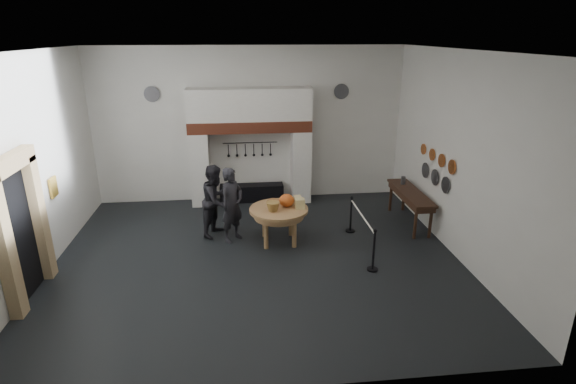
{
  "coord_description": "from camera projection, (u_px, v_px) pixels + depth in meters",
  "views": [
    {
      "loc": [
        -0.31,
        -9.1,
        4.84
      ],
      "look_at": [
        0.76,
        0.6,
        1.35
      ],
      "focal_mm": 28.0,
      "sensor_mm": 36.0,
      "label": 1
    }
  ],
  "objects": [
    {
      "name": "pewter_plate_left",
      "position": [
        445.0,
        185.0,
        10.53
      ],
      "size": [
        0.03,
        0.4,
        0.4
      ],
      "primitive_type": "cylinder",
      "rotation": [
        0.0,
        1.57,
        0.0
      ],
      "color": "#4C4C51",
      "rests_on": "wall_right"
    },
    {
      "name": "copper_pan_b",
      "position": [
        442.0,
        160.0,
        10.69
      ],
      "size": [
        0.03,
        0.32,
        0.32
      ],
      "primitive_type": "cylinder",
      "rotation": [
        0.0,
        1.57,
        0.0
      ],
      "color": "#C6662D",
      "rests_on": "wall_right"
    },
    {
      "name": "wall_back",
      "position": [
        250.0,
        125.0,
        13.17
      ],
      "size": [
        9.0,
        0.02,
        4.5
      ],
      "primitive_type": "cube",
      "color": "silver",
      "rests_on": "floor"
    },
    {
      "name": "bread_loaf",
      "position": [
        273.0,
        201.0,
        10.99
      ],
      "size": [
        0.31,
        0.18,
        0.13
      ],
      "primitive_type": "ellipsoid",
      "color": "#965635",
      "rests_on": "work_table"
    },
    {
      "name": "door_jamb_near",
      "position": [
        5.0,
        251.0,
        7.7
      ],
      "size": [
        0.22,
        0.3,
        2.6
      ],
      "primitive_type": "cube",
      "color": "tan",
      "rests_on": "floor"
    },
    {
      "name": "copper_pan_d",
      "position": [
        423.0,
        149.0,
        11.72
      ],
      "size": [
        0.03,
        0.28,
        0.28
      ],
      "primitive_type": "cylinder",
      "rotation": [
        0.0,
        1.57,
        0.0
      ],
      "color": "#C6662D",
      "rests_on": "wall_right"
    },
    {
      "name": "pewter_plate_back_left",
      "position": [
        152.0,
        94.0,
        12.53
      ],
      "size": [
        0.44,
        0.03,
        0.44
      ],
      "primitive_type": "cylinder",
      "rotation": [
        1.57,
        0.0,
        0.0
      ],
      "color": "#4C4C51",
      "rests_on": "wall_back"
    },
    {
      "name": "door_recess",
      "position": [
        19.0,
        236.0,
        8.36
      ],
      "size": [
        0.04,
        1.1,
        2.5
      ],
      "primitive_type": "cube",
      "color": "black",
      "rests_on": "floor"
    },
    {
      "name": "cheese_block_big",
      "position": [
        300.0,
        203.0,
        10.66
      ],
      "size": [
        0.22,
        0.22,
        0.24
      ],
      "primitive_type": "cube",
      "color": "#D2C27D",
      "rests_on": "work_table"
    },
    {
      "name": "wall_left",
      "position": [
        30.0,
        169.0,
        8.96
      ],
      "size": [
        0.02,
        8.0,
        4.5
      ],
      "primitive_type": "cube",
      "color": "silver",
      "rests_on": "floor"
    },
    {
      "name": "pewter_jug",
      "position": [
        403.0,
        180.0,
        12.26
      ],
      "size": [
        0.12,
        0.12,
        0.22
      ],
      "primitive_type": "cylinder",
      "color": "#4E4E53",
      "rests_on": "side_table"
    },
    {
      "name": "pewter_plate_mid",
      "position": [
        435.0,
        177.0,
        11.09
      ],
      "size": [
        0.03,
        0.4,
        0.4
      ],
      "primitive_type": "cylinder",
      "rotation": [
        0.0,
        1.57,
        0.0
      ],
      "color": "#4C4C51",
      "rests_on": "wall_right"
    },
    {
      "name": "chimney_pier_left",
      "position": [
        200.0,
        169.0,
        13.08
      ],
      "size": [
        0.55,
        0.7,
        2.15
      ],
      "primitive_type": "cube",
      "color": "silver",
      "rests_on": "floor"
    },
    {
      "name": "iron_range",
      "position": [
        252.0,
        193.0,
        13.58
      ],
      "size": [
        1.9,
        0.45,
        0.5
      ],
      "primitive_type": "cube",
      "color": "black",
      "rests_on": "floor"
    },
    {
      "name": "cheese_block_small",
      "position": [
        297.0,
        200.0,
        10.94
      ],
      "size": [
        0.18,
        0.18,
        0.2
      ],
      "primitive_type": "cube",
      "color": "#D3BB7E",
      "rests_on": "work_table"
    },
    {
      "name": "wall_right",
      "position": [
        459.0,
        156.0,
        9.89
      ],
      "size": [
        0.02,
        8.0,
        4.5
      ],
      "primitive_type": "cube",
      "color": "silver",
      "rests_on": "floor"
    },
    {
      "name": "door_jamb_far",
      "position": [
        39.0,
        219.0,
        9.01
      ],
      "size": [
        0.22,
        0.3,
        2.6
      ],
      "primitive_type": "cube",
      "color": "tan",
      "rests_on": "floor"
    },
    {
      "name": "floor",
      "position": [
        258.0,
        258.0,
        10.18
      ],
      "size": [
        9.0,
        8.0,
        0.02
      ],
      "primitive_type": "cube",
      "color": "black",
      "rests_on": "ground"
    },
    {
      "name": "chimney_hood",
      "position": [
        249.0,
        104.0,
        12.61
      ],
      "size": [
        3.5,
        0.7,
        0.9
      ],
      "primitive_type": "cube",
      "color": "silver",
      "rests_on": "hearth_brick_band"
    },
    {
      "name": "door_lintel",
      "position": [
        8.0,
        164.0,
        7.9
      ],
      "size": [
        0.22,
        1.7,
        0.3
      ],
      "primitive_type": "cube",
      "color": "tan",
      "rests_on": "door_jamb_near"
    },
    {
      "name": "barrier_post_far",
      "position": [
        351.0,
        215.0,
        11.39
      ],
      "size": [
        0.05,
        0.05,
        0.9
      ],
      "primitive_type": "cylinder",
      "color": "black",
      "rests_on": "floor"
    },
    {
      "name": "wall_plaque",
      "position": [
        53.0,
        187.0,
        9.93
      ],
      "size": [
        0.05,
        0.34,
        0.44
      ],
      "primitive_type": "cube",
      "color": "gold",
      "rests_on": "wall_left"
    },
    {
      "name": "pewter_plate_back_right",
      "position": [
        341.0,
        91.0,
        13.09
      ],
      "size": [
        0.44,
        0.03,
        0.44
      ],
      "primitive_type": "cylinder",
      "rotation": [
        1.57,
        0.0,
        0.0
      ],
      "color": "#4C4C51",
      "rests_on": "wall_back"
    },
    {
      "name": "hearth_brick_band",
      "position": [
        250.0,
        126.0,
        12.82
      ],
      "size": [
        3.5,
        0.72,
        0.32
      ],
      "primitive_type": "cube",
      "color": "#9E442B",
      "rests_on": "chimney_pier_left"
    },
    {
      "name": "copper_pan_a",
      "position": [
        452.0,
        167.0,
        10.17
      ],
      "size": [
        0.03,
        0.34,
        0.34
      ],
      "primitive_type": "cylinder",
      "rotation": [
        0.0,
        1.57,
        0.0
      ],
      "color": "#C6662D",
      "rests_on": "wall_right"
    },
    {
      "name": "visitor_far",
      "position": [
        216.0,
        200.0,
        11.12
      ],
      "size": [
        1.01,
        1.1,
        1.81
      ],
      "primitive_type": "imported",
      "rotation": [
        0.0,
        0.0,
        1.09
      ],
      "color": "black",
      "rests_on": "floor"
    },
    {
      "name": "work_table",
      "position": [
        279.0,
        210.0,
        10.7
      ],
      "size": [
        1.49,
        1.49,
        0.07
      ],
      "primitive_type": "cylinder",
      "rotation": [
        0.0,
        0.0,
        -0.06
      ],
      "color": "#A88D4F",
      "rests_on": "floor"
    },
    {
      "name": "visitor_near",
      "position": [
        232.0,
        205.0,
        10.78
      ],
      "size": [
        0.78,
        0.79,
        1.84
      ],
      "primitive_type": "imported",
      "rotation": [
        0.0,
        0.0,
        0.81
      ],
      "color": "black",
      "rests_on": "floor"
    },
    {
      "name": "pewter_plate_right",
      "position": [
        425.0,
        170.0,
        11.65
      ],
      "size": [
        0.03,
        0.4,
        0.4
      ],
      "primitive_type": "cylinder",
      "rotation": [
        0.0,
        1.57,
        0.0
      ],
      "color": "#4C4C51",
      "rests_on": "wall_right"
    },
    {
      "name": "barrier_post_near",
      "position": [
        374.0,
        251.0,
        9.52
      ],
      "size": [
        0.05,
        0.05,
        0.9
      ],
      "primitive_type": "cylinder",
      "color": "black",
      "rests_on": "floor"
    },
    {
      "name": "copper_pan_c",
      "position": [
        432.0,
        155.0,
        11.2
      ],
      "size": [
        0.03,
        0.3,
        0.3
      ],
      "primitive_type": "cylinder",
      "rotation": [
        0.0,
        1.57,
        0.0
      ],
      "color": "#C6662D",
      "rests_on": "wall_right"
    },
    {
      "name": "barrier_rope",
      "position": [
        362.0,
        216.0,
        10.32
      ],
      "size": [
        0.04,
        2.0,
        0.04
      ],
      "primitive_type": "cylinder",
      "rotation": [
        1.57,
        0.0,
        0.0
      ],
      "color": "white",
      "rests_on": "barrier_post_near"
    },
    {
      "name": "side_table",
      "position": [
        411.0,
        193.0,
        11.75
      ],
      "size": [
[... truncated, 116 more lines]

